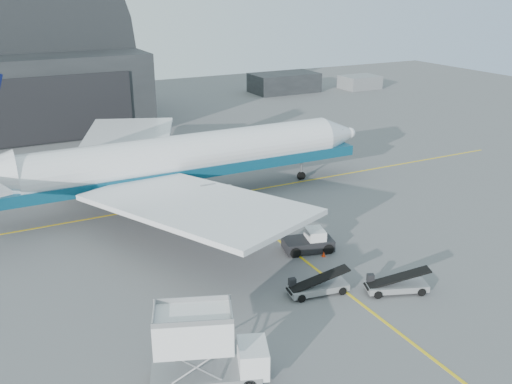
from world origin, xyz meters
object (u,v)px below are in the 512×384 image
belt_loader_a (317,287)px  belt_loader_b (396,285)px  pushback_tug (309,242)px  airliner (171,160)px  catering_truck (204,348)px

belt_loader_a → belt_loader_b: bearing=-16.6°
pushback_tug → airliner: bearing=125.7°
airliner → catering_truck: (-8.23, -28.82, -2.26)m
airliner → pushback_tug: (6.63, -16.68, -3.89)m
belt_loader_a → belt_loader_b: belt_loader_b is taller
airliner → catering_truck: bearing=-105.9°
catering_truck → pushback_tug: bearing=60.0°
catering_truck → belt_loader_a: bearing=46.6°
airliner → belt_loader_a: bearing=-82.3°
belt_loader_b → airliner: bearing=128.9°
belt_loader_a → belt_loader_b: (5.40, -2.53, 0.01)m
catering_truck → belt_loader_a: size_ratio=1.45×
pushback_tug → belt_loader_b: size_ratio=0.94×
airliner → pushback_tug: 18.36m
belt_loader_b → catering_truck: bearing=-149.3°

